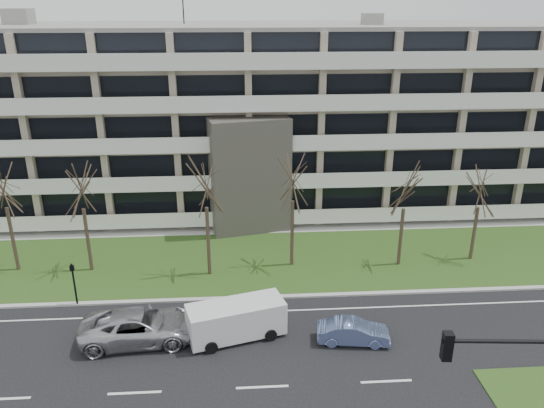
{
  "coord_description": "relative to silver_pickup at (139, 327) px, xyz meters",
  "views": [
    {
      "loc": [
        -0.89,
        -20.29,
        17.29
      ],
      "look_at": [
        1.13,
        10.0,
        5.44
      ],
      "focal_mm": 35.0,
      "sensor_mm": 36.0,
      "label": 1
    }
  ],
  "objects": [
    {
      "name": "grass_verge",
      "position": [
        6.38,
        8.85,
        -0.83
      ],
      "size": [
        90.0,
        10.0,
        0.06
      ],
      "primitive_type": "cube",
      "color": "#2E4E1A",
      "rests_on": "ground"
    },
    {
      "name": "tree_5",
      "position": [
        16.41,
        7.64,
        4.92
      ],
      "size": [
        3.72,
        3.72,
        7.44
      ],
      "color": "#382B21",
      "rests_on": "ground"
    },
    {
      "name": "blue_sedan",
      "position": [
        11.41,
        -0.91,
        -0.23
      ],
      "size": [
        4.0,
        1.82,
        1.27
      ],
      "primitive_type": "imported",
      "rotation": [
        0.0,
        0.0,
        1.45
      ],
      "color": "#7185C4",
      "rests_on": "ground"
    },
    {
      "name": "apartment_building",
      "position": [
        6.37,
        21.17,
        6.75
      ],
      "size": [
        60.5,
        15.1,
        18.75
      ],
      "color": "#B6A78E",
      "rests_on": "ground"
    },
    {
      "name": "silver_pickup",
      "position": [
        0.0,
        0.0,
        0.0
      ],
      "size": [
        6.39,
        3.28,
        1.73
      ],
      "primitive_type": "imported",
      "rotation": [
        0.0,
        0.0,
        1.64
      ],
      "color": "#B5B7BC",
      "rests_on": "ground"
    },
    {
      "name": "ground",
      "position": [
        6.38,
        -4.15,
        -0.86
      ],
      "size": [
        160.0,
        160.0,
        0.0
      ],
      "primitive_type": "plane",
      "color": "black",
      "rests_on": "ground"
    },
    {
      "name": "pedestrian_signal",
      "position": [
        -4.38,
        3.78,
        0.92
      ],
      "size": [
        0.31,
        0.27,
        2.8
      ],
      "rotation": [
        0.0,
        0.0,
        0.28
      ],
      "color": "black",
      "rests_on": "ground"
    },
    {
      "name": "traffic_signal",
      "position": [
        16.04,
        -9.87,
        3.48
      ],
      "size": [
        5.79,
        0.81,
        6.71
      ],
      "rotation": [
        0.0,
        0.0,
        -0.08
      ],
      "color": "black",
      "rests_on": "ground"
    },
    {
      "name": "tree_4",
      "position": [
        9.02,
        8.07,
        5.74
      ],
      "size": [
        4.25,
        4.25,
        8.49
      ],
      "color": "#382B21",
      "rests_on": "ground"
    },
    {
      "name": "tree_6",
      "position": [
        21.76,
        8.13,
        4.6
      ],
      "size": [
        3.51,
        3.51,
        7.03
      ],
      "color": "#382B21",
      "rests_on": "ground"
    },
    {
      "name": "lane_edge_line",
      "position": [
        6.38,
        2.35,
        -0.86
      ],
      "size": [
        90.0,
        0.12,
        0.01
      ],
      "primitive_type": "cube",
      "color": "white",
      "rests_on": "ground"
    },
    {
      "name": "tree_3",
      "position": [
        3.41,
        7.12,
        5.83
      ],
      "size": [
        4.3,
        4.3,
        8.6
      ],
      "color": "#382B21",
      "rests_on": "ground"
    },
    {
      "name": "white_van",
      "position": [
        5.24,
        0.02,
        0.35
      ],
      "size": [
        5.54,
        3.25,
        2.02
      ],
      "rotation": [
        0.0,
        0.0,
        0.27
      ],
      "color": "white",
      "rests_on": "ground"
    },
    {
      "name": "tree_1",
      "position": [
        -9.59,
        8.58,
        5.49
      ],
      "size": [
        4.08,
        4.08,
        8.17
      ],
      "color": "#382B21",
      "rests_on": "ground"
    },
    {
      "name": "curb",
      "position": [
        6.38,
        3.85,
        -0.8
      ],
      "size": [
        90.0,
        0.35,
        0.12
      ],
      "primitive_type": "cube",
      "color": "#B2B2AD",
      "rests_on": "ground"
    },
    {
      "name": "tree_2",
      "position": [
        -4.61,
        8.22,
        5.39
      ],
      "size": [
        4.02,
        4.02,
        8.04
      ],
      "color": "#382B21",
      "rests_on": "ground"
    },
    {
      "name": "sidewalk",
      "position": [
        6.38,
        14.35,
        -0.82
      ],
      "size": [
        90.0,
        2.0,
        0.08
      ],
      "primitive_type": "cube",
      "color": "#B2B2AD",
      "rests_on": "ground"
    }
  ]
}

